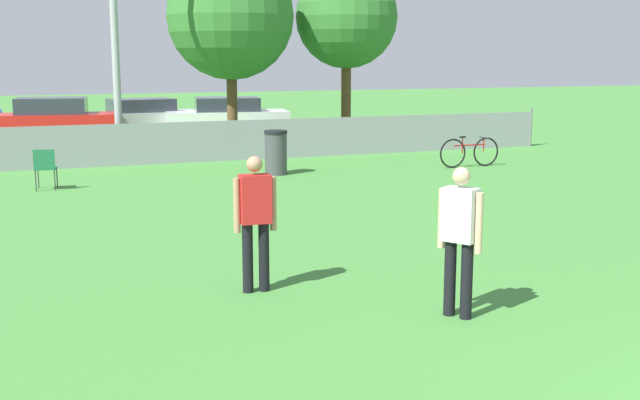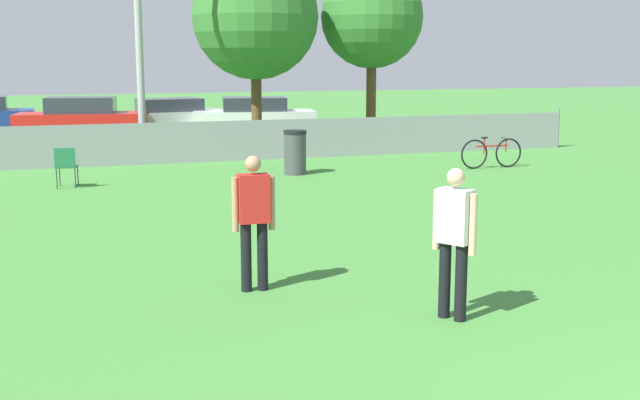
{
  "view_description": "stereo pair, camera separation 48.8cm",
  "coord_description": "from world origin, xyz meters",
  "px_view_note": "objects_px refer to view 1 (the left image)",
  "views": [
    {
      "loc": [
        -5.82,
        -3.23,
        2.82
      ],
      "look_at": [
        -2.21,
        5.93,
        1.05
      ],
      "focal_mm": 45.0,
      "sensor_mm": 36.0,
      "label": 1
    },
    {
      "loc": [
        -5.36,
        -3.4,
        2.82
      ],
      "look_at": [
        -2.21,
        5.93,
        1.05
      ],
      "focal_mm": 45.0,
      "sensor_mm": 36.0,
      "label": 2
    }
  ],
  "objects_px": {
    "folding_chair_sideline": "(45,166)",
    "player_defender_red": "(255,215)",
    "parked_car_red": "(53,120)",
    "parked_car_white": "(227,116)",
    "parked_car_silver": "(142,117)",
    "tree_far_right": "(346,18)",
    "tree_near_pole": "(230,16)",
    "trash_bin": "(276,152)",
    "player_receiver_white": "(460,233)",
    "bicycle_sideline": "(470,152)"
  },
  "relations": [
    {
      "from": "folding_chair_sideline",
      "to": "player_defender_red",
      "type": "bearing_deg",
      "value": 112.62
    },
    {
      "from": "parked_car_red",
      "to": "parked_car_white",
      "type": "bearing_deg",
      "value": 8.83
    },
    {
      "from": "parked_car_red",
      "to": "parked_car_silver",
      "type": "distance_m",
      "value": 3.39
    },
    {
      "from": "parked_car_white",
      "to": "tree_far_right",
      "type": "bearing_deg",
      "value": -47.14
    },
    {
      "from": "folding_chair_sideline",
      "to": "tree_near_pole",
      "type": "bearing_deg",
      "value": -123.52
    },
    {
      "from": "parked_car_white",
      "to": "trash_bin",
      "type": "bearing_deg",
      "value": -88.84
    },
    {
      "from": "tree_near_pole",
      "to": "tree_far_right",
      "type": "height_order",
      "value": "tree_near_pole"
    },
    {
      "from": "tree_far_right",
      "to": "folding_chair_sideline",
      "type": "bearing_deg",
      "value": -147.03
    },
    {
      "from": "folding_chair_sideline",
      "to": "parked_car_silver",
      "type": "height_order",
      "value": "parked_car_silver"
    },
    {
      "from": "tree_near_pole",
      "to": "player_receiver_white",
      "type": "xyz_separation_m",
      "value": [
        -2.05,
        -16.7,
        -3.07
      ]
    },
    {
      "from": "folding_chair_sideline",
      "to": "bicycle_sideline",
      "type": "distance_m",
      "value": 10.39
    },
    {
      "from": "tree_far_right",
      "to": "bicycle_sideline",
      "type": "relative_size",
      "value": 3.28
    },
    {
      "from": "tree_near_pole",
      "to": "parked_car_red",
      "type": "xyz_separation_m",
      "value": [
        -5.03,
        4.64,
        -3.32
      ]
    },
    {
      "from": "tree_near_pole",
      "to": "parked_car_white",
      "type": "bearing_deg",
      "value": 77.03
    },
    {
      "from": "parked_car_silver",
      "to": "folding_chair_sideline",
      "type": "bearing_deg",
      "value": -115.76
    },
    {
      "from": "bicycle_sideline",
      "to": "parked_car_white",
      "type": "distance_m",
      "value": 11.38
    },
    {
      "from": "player_receiver_white",
      "to": "parked_car_silver",
      "type": "relative_size",
      "value": 0.37
    },
    {
      "from": "folding_chair_sideline",
      "to": "parked_car_silver",
      "type": "bearing_deg",
      "value": -98.3
    },
    {
      "from": "tree_near_pole",
      "to": "player_defender_red",
      "type": "distance_m",
      "value": 15.74
    },
    {
      "from": "parked_car_white",
      "to": "player_defender_red",
      "type": "bearing_deg",
      "value": -94.32
    },
    {
      "from": "trash_bin",
      "to": "parked_car_silver",
      "type": "bearing_deg",
      "value": 96.69
    },
    {
      "from": "player_defender_red",
      "to": "bicycle_sideline",
      "type": "height_order",
      "value": "player_defender_red"
    },
    {
      "from": "bicycle_sideline",
      "to": "player_defender_red",
      "type": "bearing_deg",
      "value": -133.77
    },
    {
      "from": "player_receiver_white",
      "to": "parked_car_red",
      "type": "height_order",
      "value": "player_receiver_white"
    },
    {
      "from": "tree_far_right",
      "to": "parked_car_silver",
      "type": "height_order",
      "value": "tree_far_right"
    },
    {
      "from": "player_receiver_white",
      "to": "player_defender_red",
      "type": "bearing_deg",
      "value": -165.49
    },
    {
      "from": "parked_car_silver",
      "to": "player_defender_red",
      "type": "bearing_deg",
      "value": -102.84
    },
    {
      "from": "parked_car_silver",
      "to": "parked_car_white",
      "type": "distance_m",
      "value": 3.17
    },
    {
      "from": "tree_near_pole",
      "to": "player_defender_red",
      "type": "relative_size",
      "value": 3.58
    },
    {
      "from": "player_defender_red",
      "to": "player_receiver_white",
      "type": "bearing_deg",
      "value": -41.27
    },
    {
      "from": "bicycle_sideline",
      "to": "folding_chair_sideline",
      "type": "bearing_deg",
      "value": 179.33
    },
    {
      "from": "player_defender_red",
      "to": "trash_bin",
      "type": "distance_m",
      "value": 9.83
    },
    {
      "from": "folding_chair_sideline",
      "to": "parked_car_silver",
      "type": "relative_size",
      "value": 0.2
    },
    {
      "from": "player_defender_red",
      "to": "parked_car_red",
      "type": "distance_m",
      "value": 19.64
    },
    {
      "from": "player_receiver_white",
      "to": "bicycle_sideline",
      "type": "relative_size",
      "value": 0.95
    },
    {
      "from": "tree_near_pole",
      "to": "tree_far_right",
      "type": "distance_m",
      "value": 3.9
    },
    {
      "from": "tree_far_right",
      "to": "trash_bin",
      "type": "distance_m",
      "value": 8.15
    },
    {
      "from": "bicycle_sideline",
      "to": "trash_bin",
      "type": "bearing_deg",
      "value": 174.06
    },
    {
      "from": "tree_far_right",
      "to": "tree_near_pole",
      "type": "bearing_deg",
      "value": -177.23
    },
    {
      "from": "tree_near_pole",
      "to": "bicycle_sideline",
      "type": "relative_size",
      "value": 3.42
    },
    {
      "from": "bicycle_sideline",
      "to": "trash_bin",
      "type": "height_order",
      "value": "trash_bin"
    },
    {
      "from": "tree_near_pole",
      "to": "parked_car_red",
      "type": "height_order",
      "value": "tree_near_pole"
    },
    {
      "from": "player_defender_red",
      "to": "parked_car_red",
      "type": "relative_size",
      "value": 0.36
    },
    {
      "from": "parked_car_white",
      "to": "tree_near_pole",
      "type": "bearing_deg",
      "value": -93.27
    },
    {
      "from": "player_defender_red",
      "to": "player_receiver_white",
      "type": "relative_size",
      "value": 1.0
    },
    {
      "from": "player_defender_red",
      "to": "trash_bin",
      "type": "height_order",
      "value": "player_defender_red"
    },
    {
      "from": "trash_bin",
      "to": "parked_car_red",
      "type": "height_order",
      "value": "parked_car_red"
    },
    {
      "from": "player_receiver_white",
      "to": "tree_near_pole",
      "type": "bearing_deg",
      "value": 141.87
    },
    {
      "from": "tree_far_right",
      "to": "player_receiver_white",
      "type": "height_order",
      "value": "tree_far_right"
    },
    {
      "from": "trash_bin",
      "to": "player_defender_red",
      "type": "bearing_deg",
      "value": -109.79
    }
  ]
}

